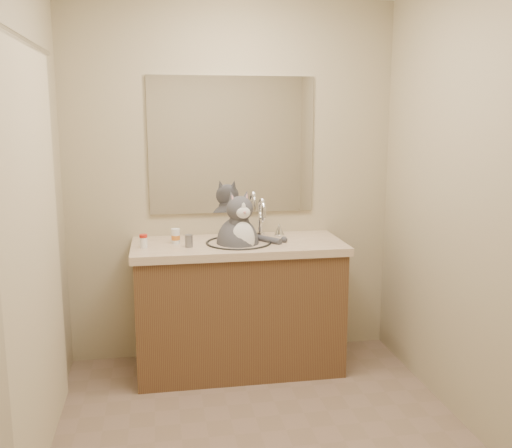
{
  "coord_description": "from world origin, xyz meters",
  "views": [
    {
      "loc": [
        -0.49,
        -2.55,
        1.64
      ],
      "look_at": [
        0.06,
        0.65,
        1.03
      ],
      "focal_mm": 40.0,
      "sensor_mm": 36.0,
      "label": 1
    }
  ],
  "objects_px": {
    "cat": "(239,241)",
    "pill_bottle_orange": "(176,236)",
    "pill_bottle_redcap": "(144,241)",
    "grey_canister": "(189,241)"
  },
  "relations": [
    {
      "from": "cat",
      "to": "pill_bottle_orange",
      "type": "xyz_separation_m",
      "value": [
        -0.39,
        0.06,
        0.03
      ]
    },
    {
      "from": "cat",
      "to": "grey_canister",
      "type": "height_order",
      "value": "cat"
    },
    {
      "from": "pill_bottle_redcap",
      "to": "grey_canister",
      "type": "bearing_deg",
      "value": -6.22
    },
    {
      "from": "pill_bottle_orange",
      "to": "grey_canister",
      "type": "distance_m",
      "value": 0.14
    },
    {
      "from": "pill_bottle_redcap",
      "to": "pill_bottle_orange",
      "type": "distance_m",
      "value": 0.22
    },
    {
      "from": "pill_bottle_redcap",
      "to": "pill_bottle_orange",
      "type": "relative_size",
      "value": 0.88
    },
    {
      "from": "pill_bottle_orange",
      "to": "grey_canister",
      "type": "xyz_separation_m",
      "value": [
        0.08,
        -0.12,
        -0.01
      ]
    },
    {
      "from": "cat",
      "to": "grey_canister",
      "type": "relative_size",
      "value": 7.06
    },
    {
      "from": "pill_bottle_redcap",
      "to": "pill_bottle_orange",
      "type": "xyz_separation_m",
      "value": [
        0.2,
        0.09,
        0.0
      ]
    },
    {
      "from": "pill_bottle_redcap",
      "to": "cat",
      "type": "bearing_deg",
      "value": 2.43
    }
  ]
}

